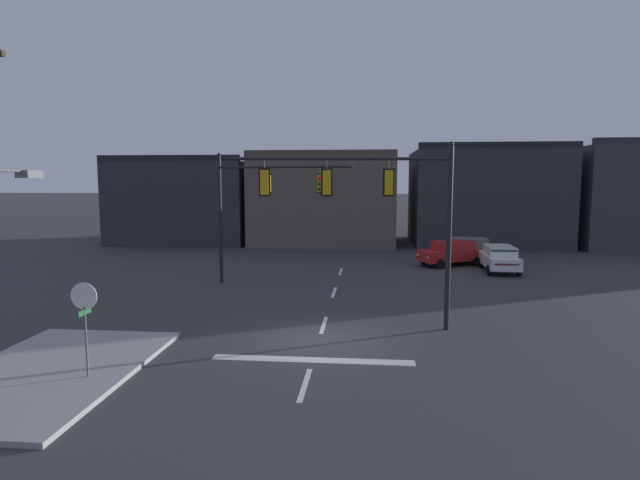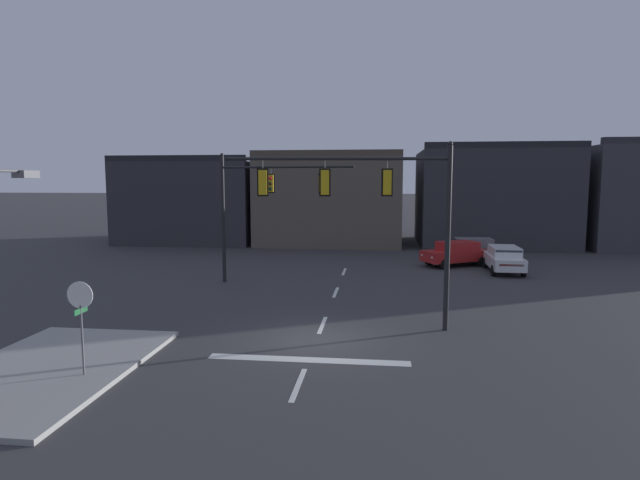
{
  "view_description": "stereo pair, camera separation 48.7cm",
  "coord_description": "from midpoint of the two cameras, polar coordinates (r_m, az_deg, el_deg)",
  "views": [
    {
      "loc": [
        1.73,
        -17.76,
        5.64
      ],
      "look_at": [
        -0.36,
        4.24,
        3.09
      ],
      "focal_mm": 29.24,
      "sensor_mm": 36.0,
      "label": 1
    },
    {
      "loc": [
        2.21,
        -17.71,
        5.64
      ],
      "look_at": [
        -0.36,
        4.24,
        3.09
      ],
      "focal_mm": 29.24,
      "sensor_mm": 36.0,
      "label": 2
    }
  ],
  "objects": [
    {
      "name": "sidewalk_near_corner",
      "position": [
        17.61,
        -27.21,
        -12.58
      ],
      "size": [
        5.0,
        8.0,
        0.15
      ],
      "primitive_type": "cube",
      "color": "gray",
      "rests_on": "ground"
    },
    {
      "name": "car_lot_farside",
      "position": [
        33.93,
        19.87,
        -1.91
      ],
      "size": [
        2.01,
        4.5,
        1.61
      ],
      "color": "silver",
      "rests_on": "ground"
    },
    {
      "name": "signal_mast_near_side",
      "position": [
        19.32,
        6.91,
        4.3
      ],
      "size": [
        8.25,
        1.05,
        7.04
      ],
      "color": "black",
      "rests_on": "ground"
    },
    {
      "name": "stop_sign",
      "position": [
        16.02,
        -23.93,
        -6.58
      ],
      "size": [
        0.76,
        0.64,
        2.83
      ],
      "color": "#56565B",
      "rests_on": "ground"
    },
    {
      "name": "car_lot_middle",
      "position": [
        35.51,
        15.05,
        -1.38
      ],
      "size": [
        4.73,
        3.67,
        1.61
      ],
      "color": "#A81E1E",
      "rests_on": "ground"
    },
    {
      "name": "building_row",
      "position": [
        49.01,
        21.4,
        4.51
      ],
      "size": [
        63.93,
        12.68,
        10.75
      ],
      "color": "#2D2D33",
      "rests_on": "ground"
    },
    {
      "name": "ground_plane",
      "position": [
        18.71,
        0.33,
        -10.95
      ],
      "size": [
        400.0,
        400.0,
        0.0
      ],
      "primitive_type": "plane",
      "color": "#353538"
    },
    {
      "name": "car_lot_nearside",
      "position": [
        37.89,
        16.97,
        -0.95
      ],
      "size": [
        4.48,
        1.97,
        1.61
      ],
      "color": "slate",
      "rests_on": "ground"
    },
    {
      "name": "stop_bar_paint",
      "position": [
        16.82,
        -0.44,
        -12.98
      ],
      "size": [
        6.4,
        0.5,
        0.01
      ],
      "primitive_type": "cube",
      "color": "silver",
      "rests_on": "ground"
    },
    {
      "name": "lane_centreline",
      "position": [
        20.61,
        0.96,
        -9.28
      ],
      "size": [
        0.16,
        26.4,
        0.01
      ],
      "color": "silver",
      "rests_on": "ground"
    },
    {
      "name": "signal_mast_far_side",
      "position": [
        28.18,
        -6.24,
        4.63
      ],
      "size": [
        7.33,
        1.12,
        7.09
      ],
      "color": "black",
      "rests_on": "ground"
    }
  ]
}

